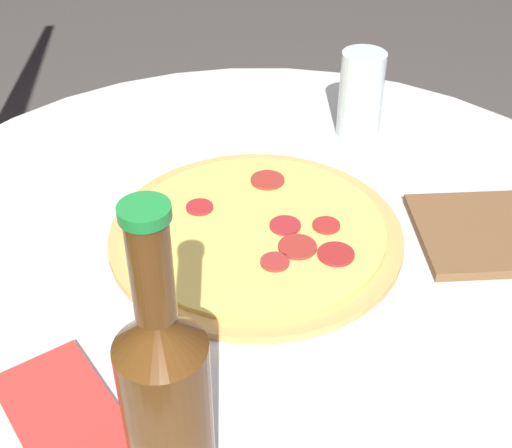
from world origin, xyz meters
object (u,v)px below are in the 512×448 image
(beer_bottle, at_px, (167,410))
(pizza_paddle, at_px, (506,232))
(pizza, at_px, (257,232))
(drinking_glass, at_px, (361,94))

(beer_bottle, height_order, pizza_paddle, beer_bottle)
(pizza, relative_size, beer_bottle, 1.19)
(beer_bottle, bearing_deg, pizza_paddle, -51.94)
(pizza_paddle, bearing_deg, drinking_glass, 117.56)
(pizza_paddle, relative_size, drinking_glass, 2.40)
(pizza, distance_m, drinking_glass, 0.29)
(pizza, bearing_deg, drinking_glass, -36.46)
(beer_bottle, relative_size, drinking_glass, 2.34)
(drinking_glass, bearing_deg, beer_bottle, 154.58)
(pizza, bearing_deg, pizza_paddle, -95.12)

